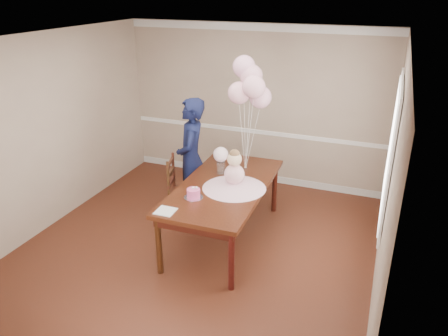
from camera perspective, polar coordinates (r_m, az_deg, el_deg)
floor at (r=5.90m, az=-3.85°, el=-10.74°), size 4.50×5.00×0.00m
ceiling at (r=4.94m, az=-4.70°, el=16.29°), size 4.50×5.00×0.02m
wall_back at (r=7.49m, az=4.00°, el=8.09°), size 4.50×0.02×2.70m
wall_front at (r=3.45m, az=-22.62°, el=-12.84°), size 4.50×0.02×2.70m
wall_left at (r=6.51m, az=-22.49°, el=4.07°), size 0.02×5.00×2.70m
wall_right at (r=4.82m, az=20.78°, el=-2.09°), size 0.02×5.00×2.70m
chair_rail_trim at (r=7.61m, az=3.89°, el=4.80°), size 4.50×0.02×0.07m
crown_molding at (r=7.26m, az=4.27°, el=17.88°), size 4.50×0.02×0.12m
baseboard_trim at (r=7.91m, az=3.73°, el=-0.99°), size 4.50×0.02×0.12m
window_frame at (r=5.21m, az=21.03°, el=2.13°), size 0.02×1.66×1.56m
window_blinds at (r=5.21m, az=20.84°, el=2.16°), size 0.01×1.50×1.40m
dining_table_top at (r=5.78m, az=-0.03°, el=-2.41°), size 1.14×2.21×0.05m
table_apron at (r=5.81m, az=-0.03°, el=-3.14°), size 1.03×2.10×0.11m
table_leg_fl at (r=5.35m, az=-8.51°, el=-9.99°), size 0.08×0.08×0.76m
table_leg_fr at (r=5.03m, az=0.97°, el=-12.06°), size 0.08×0.08×0.76m
table_leg_bl at (r=6.95m, az=-0.74°, el=-1.56°), size 0.08×0.08×0.76m
table_leg_br at (r=6.71m, az=6.62°, el=-2.67°), size 0.08×0.08×0.76m
baby_skirt at (r=5.64m, az=1.34°, el=-2.13°), size 0.85×0.85×0.11m
baby_torso at (r=5.59m, az=1.35°, el=-0.81°), size 0.26×0.26×0.26m
baby_head at (r=5.51m, az=1.37°, el=1.17°), size 0.19×0.19×0.19m
baby_hair at (r=5.48m, az=1.38°, el=1.81°), size 0.13×0.13×0.13m
cake_platter at (r=5.43m, az=-3.99°, el=-3.86°), size 0.25×0.25×0.01m
birthday_cake at (r=5.40m, az=-4.01°, el=-3.30°), size 0.17×0.17×0.11m
cake_flower_a at (r=5.37m, az=-4.03°, el=-2.62°), size 0.03×0.03×0.03m
cake_flower_b at (r=5.38m, az=-3.62°, el=-2.58°), size 0.03×0.03×0.03m
rose_vase_near at (r=6.06m, az=-0.42°, el=0.05°), size 0.11×0.11×0.17m
roses_near at (r=5.99m, az=-0.43°, el=1.78°), size 0.21×0.21×0.21m
napkin at (r=5.15m, az=-7.64°, el=-5.60°), size 0.22×0.22×0.01m
balloon_weight at (r=6.25m, az=2.80°, el=-0.01°), size 0.04×0.04×0.02m
balloon_a at (r=5.94m, az=1.98°, el=9.78°), size 0.31×0.31×0.31m
balloon_b at (r=5.80m, az=3.91°, el=10.52°), size 0.31×0.31×0.31m
balloon_c at (r=5.96m, az=3.57°, el=11.94°), size 0.31×0.31×0.31m
balloon_d at (r=5.99m, az=2.63°, el=13.08°), size 0.31×0.31×0.31m
balloon_e at (r=5.96m, az=4.77°, el=9.21°), size 0.31×0.31×0.31m
balloon_ribbon_a at (r=6.10m, az=2.39°, el=4.03°), size 0.10×0.01×0.91m
balloon_ribbon_b at (r=6.03m, az=3.31°, el=4.32°), size 0.11×0.06×1.02m
balloon_ribbon_c at (r=6.10m, az=3.16°, el=5.08°), size 0.02×0.10×1.13m
balloon_ribbon_d at (r=6.10m, az=2.71°, el=5.66°), size 0.09×0.11×1.24m
balloon_ribbon_e at (r=6.11m, az=3.74°, el=3.76°), size 0.15×0.08×0.85m
dining_chair_seat at (r=6.42m, az=-5.13°, el=-3.27°), size 0.53×0.53×0.05m
chair_leg_fl at (r=6.41m, az=-6.90°, el=-5.72°), size 0.05×0.05×0.42m
chair_leg_fr at (r=6.34m, az=-3.78°, el=-5.91°), size 0.05×0.05×0.42m
chair_leg_bl at (r=6.71m, az=-6.26°, el=-4.29°), size 0.05×0.05×0.42m
chair_leg_br at (r=6.65m, az=-3.28°, el=-4.45°), size 0.05×0.05×0.42m
chair_back_post_l at (r=6.18m, az=-7.30°, el=-1.53°), size 0.05×0.05×0.55m
chair_back_post_r at (r=6.49m, az=-6.62°, el=-0.25°), size 0.05×0.05×0.55m
chair_slat_low at (r=6.39m, az=-6.90°, el=-1.84°), size 0.13×0.38×0.05m
chair_slat_mid at (r=6.32m, az=-6.97°, el=-0.55°), size 0.13×0.38×0.05m
chair_slat_top at (r=6.26m, az=-7.04°, el=0.76°), size 0.13×0.38×0.05m
woman at (r=6.40m, az=-4.28°, el=1.23°), size 0.63×0.76×1.81m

